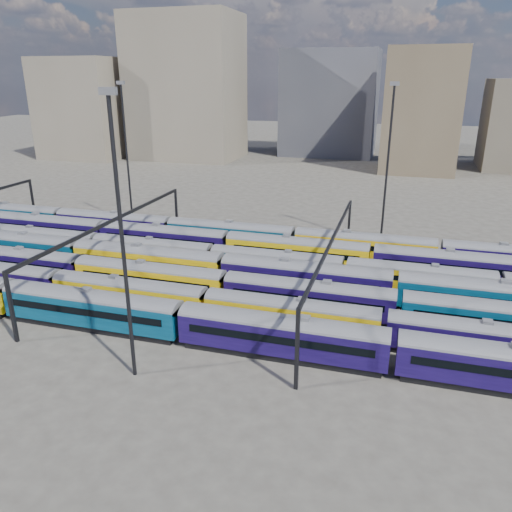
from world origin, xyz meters
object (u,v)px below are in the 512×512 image
(rake_1, at_px, (291,312))
(rake_0, at_px, (394,347))
(rake_2, at_px, (150,275))
(mast_2, at_px, (121,232))

(rake_1, bearing_deg, rake_0, -24.77)
(rake_1, height_order, rake_2, rake_2)
(rake_1, relative_size, rake_2, 0.68)
(mast_2, bearing_deg, rake_1, 44.38)
(rake_1, height_order, mast_2, mast_2)
(rake_2, bearing_deg, rake_0, -18.27)
(rake_1, bearing_deg, mast_2, -135.62)
(rake_0, xyz_separation_m, rake_1, (-10.84, 5.00, -0.24))
(mast_2, bearing_deg, rake_2, 112.94)
(rake_1, bearing_deg, rake_2, 165.59)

